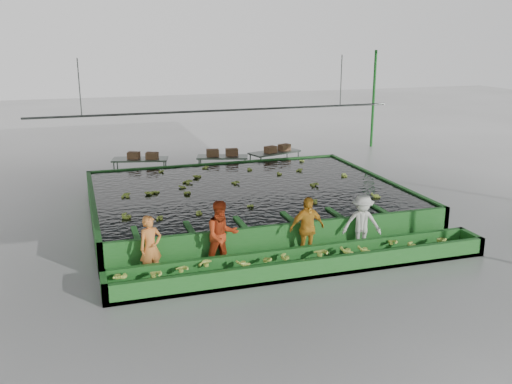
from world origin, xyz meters
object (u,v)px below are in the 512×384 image
object	(u,v)px
packing_table_mid	(223,167)
sorting_trough	(306,262)
packing_table_right	(274,163)
box_stack_mid	(222,156)
worker_c	(307,228)
worker_a	(151,247)
worker_d	(362,224)
packing_table_left	(141,171)
worker_b	(222,236)
box_stack_right	(278,151)
box_stack_left	(143,159)
flotation_tank	(247,200)

from	to	relation	value
packing_table_mid	sorting_trough	bearing A→B (deg)	-92.42
sorting_trough	packing_table_right	distance (m)	10.33
box_stack_mid	worker_c	bearing A→B (deg)	-90.48
packing_table_mid	box_stack_mid	size ratio (longest dim) A/B	1.60
worker_a	worker_d	distance (m)	5.72
sorting_trough	packing_table_left	xyz separation A→B (m)	(-2.89, 10.30, 0.24)
worker_b	worker_c	xyz separation A→B (m)	(2.32, 0.00, -0.05)
packing_table_right	box_stack_right	size ratio (longest dim) A/B	1.79
worker_b	box_stack_mid	size ratio (longest dim) A/B	1.40
worker_a	box_stack_left	xyz separation A→B (m)	(0.97, 9.44, 0.19)
flotation_tank	box_stack_left	distance (m)	5.86
worker_b	worker_c	size ratio (longest dim) A/B	1.06
worker_b	packing_table_right	xyz separation A→B (m)	(4.66, 9.16, -0.41)
packing_table_right	box_stack_mid	bearing A→B (deg)	178.36
flotation_tank	sorting_trough	bearing A→B (deg)	-90.00
worker_a	packing_table_mid	bearing A→B (deg)	48.48
packing_table_left	packing_table_right	world-z (taller)	packing_table_right
worker_b	worker_a	bearing A→B (deg)	173.87
sorting_trough	packing_table_left	distance (m)	10.70
flotation_tank	box_stack_right	bearing A→B (deg)	59.73
worker_c	packing_table_right	bearing A→B (deg)	70.04
worker_a	worker_b	world-z (taller)	worker_b
packing_table_mid	worker_d	bearing A→B (deg)	-80.36
flotation_tank	packing_table_mid	xyz separation A→B (m)	(0.42, 4.85, 0.02)
worker_a	worker_c	world-z (taller)	worker_c
flotation_tank	sorting_trough	size ratio (longest dim) A/B	1.00
worker_c	packing_table_mid	xyz separation A→B (m)	(0.06, 9.15, -0.38)
packing_table_mid	packing_table_right	bearing A→B (deg)	0.23
box_stack_right	worker_d	bearing A→B (deg)	-95.28
packing_table_left	box_stack_mid	distance (m)	3.36
flotation_tank	packing_table_left	xyz separation A→B (m)	(-2.89, 5.20, 0.04)
worker_c	packing_table_mid	distance (m)	9.16
packing_table_left	box_stack_mid	xyz separation A→B (m)	(3.32, -0.27, 0.45)
sorting_trough	box_stack_mid	bearing A→B (deg)	87.52
worker_c	flotation_tank	bearing A→B (deg)	89.12
worker_c	packing_table_mid	world-z (taller)	worker_c
packing_table_left	worker_d	bearing A→B (deg)	-62.89
box_stack_right	worker_a	bearing A→B (deg)	-125.72
worker_d	box_stack_mid	distance (m)	9.36
worker_c	box_stack_right	world-z (taller)	worker_c
sorting_trough	packing_table_right	world-z (taller)	packing_table_right
packing_table_left	packing_table_mid	bearing A→B (deg)	-5.99
packing_table_mid	packing_table_left	bearing A→B (deg)	174.01
worker_b	box_stack_left	world-z (taller)	worker_b
flotation_tank	sorting_trough	xyz separation A→B (m)	(0.00, -5.10, -0.20)
worker_a	packing_table_left	world-z (taller)	worker_a
sorting_trough	packing_table_left	bearing A→B (deg)	105.66
flotation_tank	box_stack_right	distance (m)	5.62
worker_c	box_stack_right	distance (m)	9.46
worker_d	worker_a	bearing A→B (deg)	-160.39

